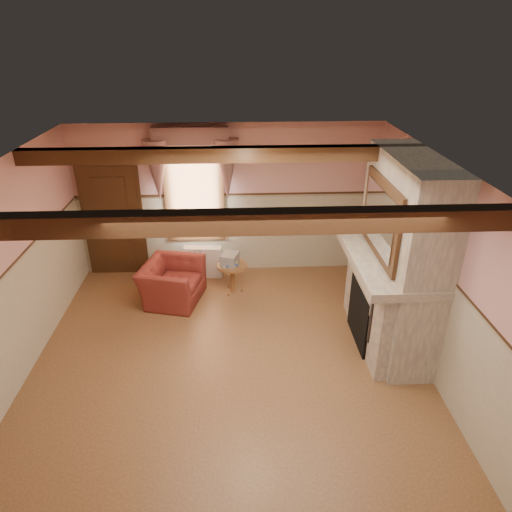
{
  "coord_description": "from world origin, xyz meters",
  "views": [
    {
      "loc": [
        0.14,
        -4.94,
        4.24
      ],
      "look_at": [
        0.42,
        0.8,
        1.35
      ],
      "focal_mm": 32.0,
      "sensor_mm": 36.0,
      "label": 1
    }
  ],
  "objects_px": {
    "armchair": "(172,282)",
    "side_table": "(233,278)",
    "bowl": "(393,257)",
    "radiator": "(203,262)",
    "mantel_clock": "(373,226)",
    "oil_lamp": "(380,233)"
  },
  "relations": [
    {
      "from": "armchair",
      "to": "side_table",
      "type": "distance_m",
      "value": 1.06
    },
    {
      "from": "side_table",
      "to": "bowl",
      "type": "height_order",
      "value": "bowl"
    },
    {
      "from": "radiator",
      "to": "mantel_clock",
      "type": "bearing_deg",
      "value": -20.42
    },
    {
      "from": "armchair",
      "to": "oil_lamp",
      "type": "xyz_separation_m",
      "value": [
        3.22,
        -0.83,
        1.22
      ]
    },
    {
      "from": "radiator",
      "to": "bowl",
      "type": "relative_size",
      "value": 1.95
    },
    {
      "from": "armchair",
      "to": "mantel_clock",
      "type": "relative_size",
      "value": 4.37
    },
    {
      "from": "oil_lamp",
      "to": "side_table",
      "type": "bearing_deg",
      "value": 154.64
    },
    {
      "from": "side_table",
      "to": "oil_lamp",
      "type": "relative_size",
      "value": 1.96
    },
    {
      "from": "side_table",
      "to": "oil_lamp",
      "type": "height_order",
      "value": "oil_lamp"
    },
    {
      "from": "radiator",
      "to": "oil_lamp",
      "type": "bearing_deg",
      "value": -26.15
    },
    {
      "from": "radiator",
      "to": "mantel_clock",
      "type": "distance_m",
      "value": 3.26
    },
    {
      "from": "bowl",
      "to": "mantel_clock",
      "type": "bearing_deg",
      "value": 90.0
    },
    {
      "from": "side_table",
      "to": "radiator",
      "type": "relative_size",
      "value": 0.79
    },
    {
      "from": "armchair",
      "to": "side_table",
      "type": "xyz_separation_m",
      "value": [
        1.03,
        0.2,
        -0.07
      ]
    },
    {
      "from": "bowl",
      "to": "radiator",
      "type": "bearing_deg",
      "value": 140.5
    },
    {
      "from": "radiator",
      "to": "oil_lamp",
      "type": "height_order",
      "value": "oil_lamp"
    },
    {
      "from": "armchair",
      "to": "oil_lamp",
      "type": "bearing_deg",
      "value": -90.43
    },
    {
      "from": "radiator",
      "to": "mantel_clock",
      "type": "xyz_separation_m",
      "value": [
        2.73,
        -1.3,
        1.22
      ]
    },
    {
      "from": "armchair",
      "to": "mantel_clock",
      "type": "xyz_separation_m",
      "value": [
        3.22,
        -0.48,
        1.18
      ]
    },
    {
      "from": "armchair",
      "to": "oil_lamp",
      "type": "distance_m",
      "value": 3.54
    },
    {
      "from": "radiator",
      "to": "mantel_clock",
      "type": "relative_size",
      "value": 2.92
    },
    {
      "from": "armchair",
      "to": "bowl",
      "type": "xyz_separation_m",
      "value": [
        3.22,
        -1.44,
        1.12
      ]
    }
  ]
}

